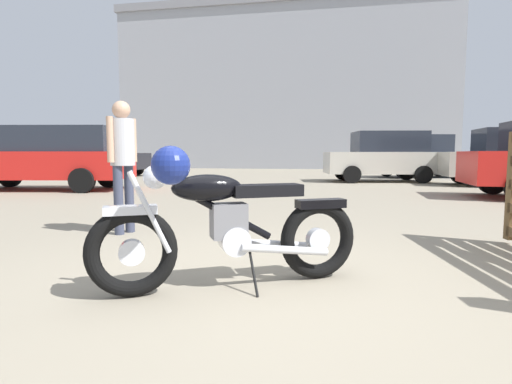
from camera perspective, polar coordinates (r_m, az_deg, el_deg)
The scene contains 8 objects.
ground_plane at distance 3.09m, azimuth 1.92°, elevation -13.61°, with size 80.00×80.00×0.00m, color gray.
vintage_motorcycle at distance 3.00m, azimuth -4.41°, elevation -4.51°, with size 1.96×1.04×1.07m.
bystander at distance 5.32m, azimuth -18.36°, elevation 5.28°, with size 0.30×0.43×1.66m.
blue_hatchback_right at distance 15.15m, azimuth 17.59°, elevation 4.87°, with size 4.01×2.05×1.78m.
pale_sedan_back at distance 12.63m, azimuth -27.59°, elevation 4.54°, with size 4.82×2.23×1.74m.
dark_sedan_left at distance 19.52m, azimuth -21.22°, elevation 4.60°, with size 4.39×2.35×1.67m.
white_estate_far at distance 18.36m, azimuth 22.27°, elevation 4.78°, with size 4.14×2.37×1.78m.
industrial_building at distance 30.93m, azimuth 4.33°, elevation 14.08°, with size 23.22×10.56×24.60m.
Camera 1 is at (0.18, -2.92, 1.01)m, focal length 28.27 mm.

